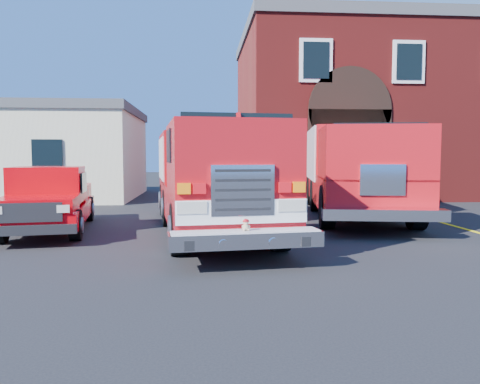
{
  "coord_description": "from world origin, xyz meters",
  "views": [
    {
      "loc": [
        -0.76,
        -10.54,
        2.02
      ],
      "look_at": [
        0.0,
        -1.2,
        1.3
      ],
      "focal_mm": 35.0,
      "sensor_mm": 36.0,
      "label": 1
    }
  ],
  "objects": [
    {
      "name": "ground",
      "position": [
        0.0,
        0.0,
        0.0
      ],
      "size": [
        100.0,
        100.0,
        0.0
      ],
      "primitive_type": "plane",
      "color": "black",
      "rests_on": "ground"
    },
    {
      "name": "parking_stripe_mid",
      "position": [
        6.5,
        4.0,
        0.0
      ],
      "size": [
        0.12,
        3.0,
        0.01
      ],
      "primitive_type": "cube",
      "color": "yellow",
      "rests_on": "ground"
    },
    {
      "name": "parking_stripe_far",
      "position": [
        6.5,
        7.0,
        0.0
      ],
      "size": [
        0.12,
        3.0,
        0.01
      ],
      "primitive_type": "cube",
      "color": "yellow",
      "rests_on": "ground"
    },
    {
      "name": "fire_station",
      "position": [
        8.99,
        13.98,
        4.25
      ],
      "size": [
        15.2,
        10.2,
        8.45
      ],
      "color": "maroon",
      "rests_on": "ground"
    },
    {
      "name": "side_building",
      "position": [
        -9.0,
        13.0,
        2.2
      ],
      "size": [
        10.2,
        8.2,
        4.35
      ],
      "color": "#EAEAC7",
      "rests_on": "ground"
    },
    {
      "name": "fire_engine",
      "position": [
        -0.55,
        2.16,
        1.48
      ],
      "size": [
        3.65,
        9.52,
        2.86
      ],
      "color": "black",
      "rests_on": "ground"
    },
    {
      "name": "pickup_truck",
      "position": [
        -4.86,
        2.39,
        0.82
      ],
      "size": [
        2.67,
        5.55,
        1.74
      ],
      "color": "black",
      "rests_on": "ground"
    },
    {
      "name": "secondary_truck",
      "position": [
        4.44,
        5.11,
        1.65
      ],
      "size": [
        4.4,
        9.7,
        3.03
      ],
      "color": "black",
      "rests_on": "ground"
    }
  ]
}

